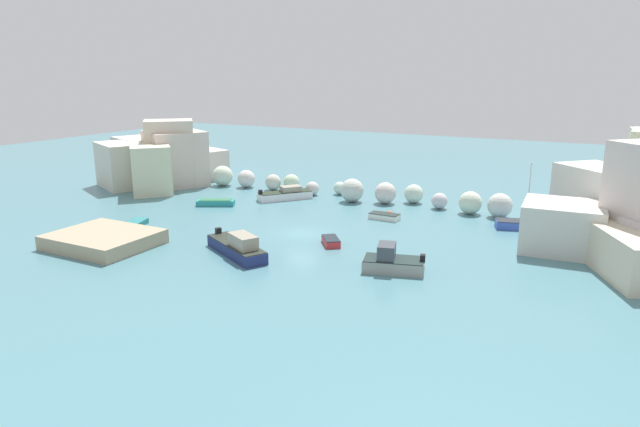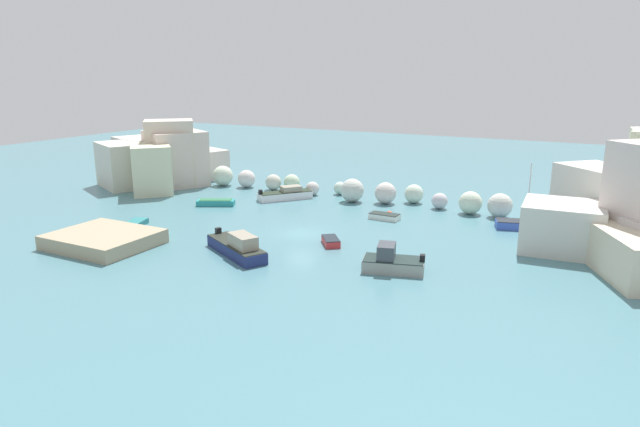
# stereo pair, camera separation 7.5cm
# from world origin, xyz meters

# --- Properties ---
(cove_water) EXTENTS (160.00, 160.00, 0.00)m
(cove_water) POSITION_xyz_m (0.00, 0.00, 0.00)
(cove_water) COLOR teal
(cove_water) RESTS_ON ground
(cliff_headland_left) EXTENTS (15.14, 17.64, 8.08)m
(cliff_headland_left) POSITION_xyz_m (-26.47, 11.42, 2.84)
(cliff_headland_left) COLOR beige
(cliff_headland_left) RESTS_ON ground
(rock_breakwater) EXTENTS (35.68, 4.85, 2.53)m
(rock_breakwater) POSITION_xyz_m (-1.96, 14.21, 1.10)
(rock_breakwater) COLOR silver
(rock_breakwater) RESTS_ON ground
(stone_dock) EXTENTS (7.84, 6.56, 1.14)m
(stone_dock) POSITION_xyz_m (-12.31, -10.64, 0.57)
(stone_dock) COLOR tan
(stone_dock) RESTS_ON ground
(channel_buoy) EXTENTS (0.58, 0.58, 0.58)m
(channel_buoy) POSITION_xyz_m (4.72, 9.14, 0.29)
(channel_buoy) COLOR #E04C28
(channel_buoy) RESTS_ON cove_water
(moored_boat_0) EXTENTS (4.72, 3.23, 1.96)m
(moored_boat_0) POSITION_xyz_m (10.43, -5.17, 0.67)
(moored_boat_0) COLOR gray
(moored_boat_0) RESTS_ON cove_water
(moored_boat_1) EXTENTS (2.90, 1.44, 0.57)m
(moored_boat_1) POSITION_xyz_m (4.67, 7.94, 0.29)
(moored_boat_1) COLOR white
(moored_boat_1) RESTS_ON cove_water
(moored_boat_2) EXTENTS (2.16, 3.07, 0.49)m
(moored_boat_2) POSITION_xyz_m (-14.55, -5.11, 0.24)
(moored_boat_2) COLOR teal
(moored_boat_2) RESTS_ON cove_water
(moored_boat_3) EXTENTS (5.49, 3.24, 6.00)m
(moored_boat_3) POSITION_xyz_m (17.15, 10.72, 0.40)
(moored_boat_3) COLOR #3C57BE
(moored_boat_3) RESTS_ON cove_water
(moored_boat_4) EXTENTS (5.06, 5.78, 1.45)m
(moored_boat_4) POSITION_xyz_m (-8.16, 10.88, 0.56)
(moored_boat_4) COLOR white
(moored_boat_4) RESTS_ON cove_water
(moored_boat_5) EXTENTS (6.97, 4.91, 1.91)m
(moored_boat_5) POSITION_xyz_m (-1.29, -7.50, 0.68)
(moored_boat_5) COLOR navy
(moored_boat_5) RESTS_ON cove_water
(moored_boat_6) EXTENTS (4.11, 3.01, 0.65)m
(moored_boat_6) POSITION_xyz_m (-13.19, 4.92, 0.32)
(moored_boat_6) COLOR teal
(moored_boat_6) RESTS_ON cove_water
(moored_boat_7) EXTENTS (2.55, 1.86, 0.49)m
(moored_boat_7) POSITION_xyz_m (-14.44, -9.90, 0.24)
(moored_boat_7) COLOR navy
(moored_boat_7) RESTS_ON cove_water
(moored_boat_8) EXTENTS (2.34, 2.55, 0.60)m
(moored_boat_8) POSITION_xyz_m (3.79, -1.69, 0.30)
(moored_boat_8) COLOR red
(moored_boat_8) RESTS_ON cove_water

